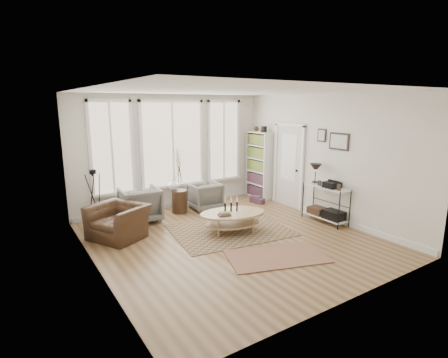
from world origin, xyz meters
TOP-DOWN VIEW (x-y plane):
  - room at (0.02, 0.03)m, footprint 5.50×5.54m
  - bay_window at (0.00, 2.71)m, footprint 4.14×0.12m
  - door at (2.57, 1.15)m, footprint 0.09×1.06m
  - bookcase at (2.44, 2.23)m, footprint 0.31×0.85m
  - low_shelf at (2.38, -0.30)m, footprint 0.38×1.08m
  - wall_art at (2.58, -0.27)m, footprint 0.04×0.88m
  - rug_main at (0.23, 0.40)m, footprint 2.63×2.11m
  - rug_runner at (0.19, -1.14)m, footprint 1.96×1.46m
  - coffee_table at (0.21, 0.30)m, footprint 1.56×1.19m
  - armchair_left at (-1.17, 2.04)m, footprint 0.91×0.93m
  - armchair_right at (0.56, 2.08)m, footprint 0.78×0.80m
  - side_table at (-0.12, 2.16)m, footprint 0.38×0.38m
  - vase at (-0.22, 2.27)m, footprint 0.34×0.34m
  - accent_chair at (-1.90, 1.29)m, footprint 1.36×1.30m
  - tripod_camera at (-2.11, 2.26)m, footprint 0.45×0.45m
  - book_stack_near at (2.05, 1.86)m, footprint 0.30×0.33m
  - book_stack_far at (2.05, 1.67)m, footprint 0.25×0.27m

SIDE VIEW (x-z plane):
  - rug_main at x=0.23m, z-range 0.00..0.01m
  - rug_runner at x=0.19m, z-range 0.01..0.02m
  - book_stack_far at x=2.05m, z-range 0.00..0.15m
  - book_stack_near at x=2.05m, z-range 0.00..0.17m
  - accent_chair at x=-1.90m, z-range 0.00..0.68m
  - coffee_table at x=0.21m, z-range 0.02..0.66m
  - armchair_right at x=0.56m, z-range 0.00..0.69m
  - armchair_left at x=-1.17m, z-range 0.00..0.80m
  - low_shelf at x=2.38m, z-range -0.14..1.16m
  - tripod_camera at x=-2.11m, z-range -0.05..1.22m
  - vase at x=-0.22m, z-range 0.57..0.84m
  - side_table at x=-0.12m, z-range -0.03..1.56m
  - bookcase at x=2.44m, z-range -0.07..1.99m
  - door at x=2.57m, z-range 0.01..2.23m
  - room at x=0.02m, z-range -0.02..2.88m
  - bay_window at x=0.00m, z-range 0.49..2.73m
  - wall_art at x=2.58m, z-range 1.66..2.10m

